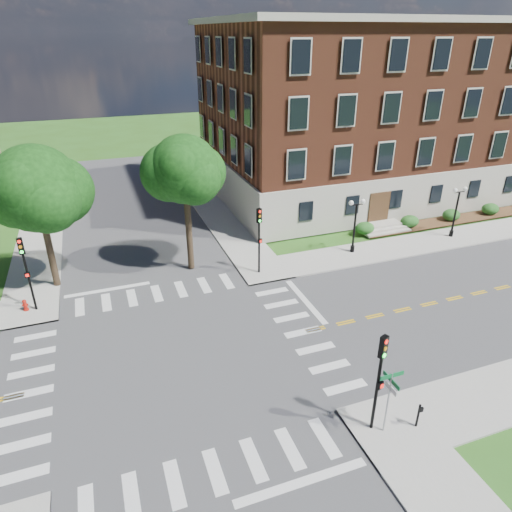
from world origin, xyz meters
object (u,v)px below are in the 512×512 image
object	(u,v)px
twin_lamp_east	(456,209)
fire_hydrant	(25,305)
twin_lamp_west	(355,223)
traffic_signal_nw	(25,265)
push_button_post	(419,414)
street_sign_pole	(390,391)
traffic_signal_ne	(259,233)
traffic_signal_se	(380,372)

from	to	relation	value
twin_lamp_east	fire_hydrant	xyz separation A→B (m)	(-32.47, -0.22, -2.06)
twin_lamp_west	twin_lamp_east	size ratio (longest dim) A/B	1.00
traffic_signal_nw	twin_lamp_east	world-z (taller)	traffic_signal_nw
push_button_post	twin_lamp_east	bearing A→B (deg)	45.46
street_sign_pole	traffic_signal_nw	bearing A→B (deg)	133.45
twin_lamp_east	street_sign_pole	world-z (taller)	twin_lamp_east
traffic_signal_ne	traffic_signal_nw	world-z (taller)	same
traffic_signal_ne	push_button_post	bearing A→B (deg)	-84.45
traffic_signal_nw	twin_lamp_east	size ratio (longest dim) A/B	1.13
twin_lamp_east	push_button_post	world-z (taller)	twin_lamp_east
twin_lamp_west	traffic_signal_ne	bearing A→B (deg)	-174.97
fire_hydrant	twin_lamp_west	bearing A→B (deg)	1.06
twin_lamp_east	push_button_post	xyz separation A→B (m)	(-15.79, -16.05, -1.73)
twin_lamp_west	push_button_post	world-z (taller)	twin_lamp_west
traffic_signal_se	fire_hydrant	xyz separation A→B (m)	(-14.80, 15.23, -2.72)
traffic_signal_nw	fire_hydrant	world-z (taller)	traffic_signal_nw
twin_lamp_east	traffic_signal_nw	bearing A→B (deg)	-179.42
traffic_signal_se	push_button_post	world-z (taller)	traffic_signal_se
street_sign_pole	fire_hydrant	world-z (taller)	street_sign_pole
street_sign_pole	fire_hydrant	xyz separation A→B (m)	(-15.19, 15.53, -1.84)
traffic_signal_ne	push_button_post	world-z (taller)	traffic_signal_ne
traffic_signal_se	traffic_signal_ne	xyz separation A→B (m)	(0.36, 14.95, 0.00)
street_sign_pole	push_button_post	size ratio (longest dim) A/B	2.58
traffic_signal_se	traffic_signal_nw	xyz separation A→B (m)	(-14.22, 15.12, 0.00)
twin_lamp_east	twin_lamp_west	bearing A→B (deg)	178.71
street_sign_pole	traffic_signal_ne	bearing A→B (deg)	90.11
traffic_signal_ne	fire_hydrant	distance (m)	15.41
traffic_signal_nw	push_button_post	xyz separation A→B (m)	(16.10, -15.73, -2.39)
traffic_signal_ne	street_sign_pole	size ratio (longest dim) A/B	1.55
traffic_signal_ne	street_sign_pole	xyz separation A→B (m)	(0.03, -15.26, -0.88)
traffic_signal_se	traffic_signal_nw	world-z (taller)	same
twin_lamp_west	fire_hydrant	bearing A→B (deg)	-178.94
traffic_signal_ne	twin_lamp_east	xyz separation A→B (m)	(17.31, 0.49, -0.66)
traffic_signal_ne	traffic_signal_nw	distance (m)	14.58
traffic_signal_se	street_sign_pole	world-z (taller)	traffic_signal_se
traffic_signal_se	twin_lamp_west	bearing A→B (deg)	61.94
push_button_post	fire_hydrant	distance (m)	22.99
traffic_signal_nw	push_button_post	bearing A→B (deg)	-44.33
traffic_signal_nw	street_sign_pole	xyz separation A→B (m)	(14.61, -15.43, -0.88)
traffic_signal_ne	traffic_signal_nw	xyz separation A→B (m)	(-14.58, 0.17, 0.00)
traffic_signal_se	twin_lamp_east	size ratio (longest dim) A/B	1.13
twin_lamp_east	push_button_post	bearing A→B (deg)	-134.54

